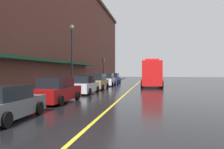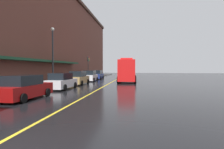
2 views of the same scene
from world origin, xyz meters
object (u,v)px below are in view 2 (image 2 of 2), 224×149
(parked_car_2, at_px, (62,81))
(traffic_light_near, at_px, (88,63))
(parked_car_3, at_px, (79,78))
(parked_car_1, at_px, (25,88))
(parked_car_4, at_px, (90,76))
(parking_meter_3, at_px, (87,74))
(parked_car_5, at_px, (98,75))
(fire_truck, at_px, (127,71))
(street_lamp_left, at_px, (53,50))
(parking_meter_0, at_px, (91,74))
(parking_meter_2, at_px, (65,77))

(parked_car_2, xyz_separation_m, traffic_light_near, (-1.29, 15.43, 2.34))
(parked_car_3, relative_size, traffic_light_near, 1.12)
(parked_car_1, distance_m, parked_car_2, 6.51)
(parked_car_4, distance_m, parking_meter_3, 3.05)
(parking_meter_3, bearing_deg, parked_car_1, -86.33)
(parked_car_2, xyz_separation_m, parked_car_5, (-0.01, 17.95, 0.03))
(fire_truck, relative_size, street_lamp_left, 1.18)
(parked_car_5, xyz_separation_m, parking_meter_0, (-1.34, -0.28, 0.22))
(parked_car_3, distance_m, parking_meter_2, 1.86)
(parking_meter_0, xyz_separation_m, parking_meter_2, (0.00, -13.28, 0.00))
(parking_meter_3, bearing_deg, parking_meter_2, -90.00)
(fire_truck, height_order, parking_meter_2, fire_truck)
(parked_car_3, bearing_deg, fire_truck, -48.99)
(parking_meter_0, height_order, parking_meter_3, same)
(parked_car_1, relative_size, parked_car_4, 1.06)
(parking_meter_3, bearing_deg, parked_car_5, 67.27)
(parked_car_3, bearing_deg, parking_meter_3, 8.40)
(parked_car_1, bearing_deg, fire_truck, -17.99)
(fire_truck, distance_m, traffic_light_near, 8.88)
(traffic_light_near, bearing_deg, parking_meter_0, 91.57)
(parked_car_1, bearing_deg, parked_car_3, 1.75)
(parked_car_1, relative_size, fire_truck, 0.60)
(parked_car_4, relative_size, traffic_light_near, 1.08)
(parked_car_4, bearing_deg, parking_meter_0, 10.95)
(parked_car_3, distance_m, parking_meter_3, 9.23)
(parking_meter_0, bearing_deg, parked_car_5, 11.74)
(parked_car_4, height_order, parked_car_5, parked_car_4)
(parked_car_4, relative_size, parking_meter_2, 3.51)
(fire_truck, bearing_deg, parked_car_4, -98.62)
(parking_meter_2, bearing_deg, parking_meter_0, 90.00)
(fire_truck, relative_size, parking_meter_0, 6.18)
(parking_meter_0, distance_m, traffic_light_near, 3.07)
(parked_car_1, xyz_separation_m, parking_meter_3, (-1.36, 21.27, 0.24))
(parked_car_3, xyz_separation_m, fire_truck, (6.37, 5.58, 0.92))
(parked_car_2, bearing_deg, parking_meter_0, 5.41)
(parking_meter_2, bearing_deg, parked_car_3, 41.98)
(parked_car_1, bearing_deg, parking_meter_2, 8.94)
(parked_car_5, height_order, parking_meter_3, parked_car_5)
(fire_truck, bearing_deg, parking_meter_2, -50.12)
(traffic_light_near, bearing_deg, parked_car_2, -85.22)
(parked_car_2, bearing_deg, street_lamp_left, 44.76)
(traffic_light_near, bearing_deg, parked_car_4, -69.67)
(traffic_light_near, bearing_deg, parked_car_3, -82.35)
(parked_car_2, height_order, parking_meter_0, parked_car_2)
(street_lamp_left, bearing_deg, parked_car_2, -46.28)
(parked_car_2, distance_m, parking_meter_2, 4.61)
(parked_car_1, distance_m, street_lamp_left, 9.48)
(parked_car_5, height_order, traffic_light_near, traffic_light_near)
(parked_car_1, xyz_separation_m, fire_truck, (6.38, 17.73, 0.96))
(parking_meter_2, bearing_deg, traffic_light_near, 89.68)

